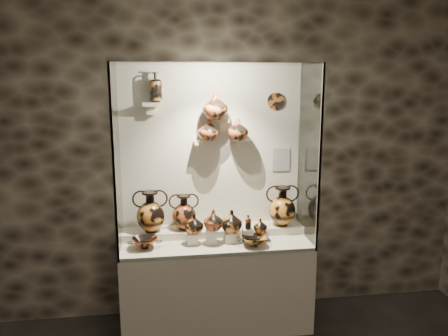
# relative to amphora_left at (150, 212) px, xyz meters

# --- Properties ---
(wall_back) EXTENTS (5.00, 0.02, 3.20)m
(wall_back) POSITION_rel_amphora_left_xyz_m (0.58, 0.18, 0.51)
(wall_back) COLOR black
(wall_back) RESTS_ON ground
(plinth) EXTENTS (1.70, 0.60, 0.80)m
(plinth) POSITION_rel_amphora_left_xyz_m (0.58, -0.14, -0.69)
(plinth) COLOR beige
(plinth) RESTS_ON floor
(front_tier) EXTENTS (1.68, 0.58, 0.03)m
(front_tier) POSITION_rel_amphora_left_xyz_m (0.58, -0.14, -0.28)
(front_tier) COLOR beige
(front_tier) RESTS_ON plinth
(rear_tier) EXTENTS (1.70, 0.25, 0.10)m
(rear_tier) POSITION_rel_amphora_left_xyz_m (0.58, 0.04, -0.24)
(rear_tier) COLOR beige
(rear_tier) RESTS_ON plinth
(back_panel) EXTENTS (1.70, 0.03, 1.60)m
(back_panel) POSITION_rel_amphora_left_xyz_m (0.58, 0.18, 0.51)
(back_panel) COLOR beige
(back_panel) RESTS_ON plinth
(glass_front) EXTENTS (1.70, 0.01, 1.60)m
(glass_front) POSITION_rel_amphora_left_xyz_m (0.58, -0.43, 0.51)
(glass_front) COLOR white
(glass_front) RESTS_ON plinth
(glass_left) EXTENTS (0.01, 0.60, 1.60)m
(glass_left) POSITION_rel_amphora_left_xyz_m (-0.26, -0.14, 0.51)
(glass_left) COLOR white
(glass_left) RESTS_ON plinth
(glass_right) EXTENTS (0.01, 0.60, 1.60)m
(glass_right) POSITION_rel_amphora_left_xyz_m (1.43, -0.14, 0.51)
(glass_right) COLOR white
(glass_right) RESTS_ON plinth
(glass_top) EXTENTS (1.70, 0.60, 0.01)m
(glass_top) POSITION_rel_amphora_left_xyz_m (0.58, -0.14, 1.31)
(glass_top) COLOR white
(glass_top) RESTS_ON back_panel
(frame_post_left) EXTENTS (0.02, 0.02, 1.60)m
(frame_post_left) POSITION_rel_amphora_left_xyz_m (-0.26, -0.43, 0.51)
(frame_post_left) COLOR gray
(frame_post_left) RESTS_ON plinth
(frame_post_right) EXTENTS (0.02, 0.02, 1.60)m
(frame_post_right) POSITION_rel_amphora_left_xyz_m (1.42, -0.43, 0.51)
(frame_post_right) COLOR gray
(frame_post_right) RESTS_ON plinth
(pedestal_a) EXTENTS (0.09, 0.09, 0.10)m
(pedestal_a) POSITION_rel_amphora_left_xyz_m (0.36, -0.19, -0.21)
(pedestal_a) COLOR silver
(pedestal_a) RESTS_ON front_tier
(pedestal_b) EXTENTS (0.09, 0.09, 0.13)m
(pedestal_b) POSITION_rel_amphora_left_xyz_m (0.53, -0.19, -0.20)
(pedestal_b) COLOR silver
(pedestal_b) RESTS_ON front_tier
(pedestal_c) EXTENTS (0.09, 0.09, 0.09)m
(pedestal_c) POSITION_rel_amphora_left_xyz_m (0.70, -0.19, -0.22)
(pedestal_c) COLOR silver
(pedestal_c) RESTS_ON front_tier
(pedestal_d) EXTENTS (0.09, 0.09, 0.12)m
(pedestal_d) POSITION_rel_amphora_left_xyz_m (0.86, -0.19, -0.20)
(pedestal_d) COLOR silver
(pedestal_d) RESTS_ON front_tier
(pedestal_e) EXTENTS (0.09, 0.09, 0.08)m
(pedestal_e) POSITION_rel_amphora_left_xyz_m (1.00, -0.19, -0.22)
(pedestal_e) COLOR silver
(pedestal_e) RESTS_ON front_tier
(bracket_ul) EXTENTS (0.14, 0.12, 0.04)m
(bracket_ul) POSITION_rel_amphora_left_xyz_m (0.03, 0.10, 0.96)
(bracket_ul) COLOR beige
(bracket_ul) RESTS_ON back_panel
(bracket_ca) EXTENTS (0.14, 0.12, 0.04)m
(bracket_ca) POSITION_rel_amphora_left_xyz_m (0.48, 0.10, 0.61)
(bracket_ca) COLOR beige
(bracket_ca) RESTS_ON back_panel
(bracket_cb) EXTENTS (0.10, 0.12, 0.04)m
(bracket_cb) POSITION_rel_amphora_left_xyz_m (0.68, 0.10, 0.81)
(bracket_cb) COLOR beige
(bracket_cb) RESTS_ON back_panel
(bracket_cc) EXTENTS (0.14, 0.12, 0.04)m
(bracket_cc) POSITION_rel_amphora_left_xyz_m (0.86, 0.10, 0.61)
(bracket_cc) COLOR beige
(bracket_cc) RESTS_ON back_panel
(amphora_left) EXTENTS (0.40, 0.40, 0.38)m
(amphora_left) POSITION_rel_amphora_left_xyz_m (0.00, 0.00, 0.00)
(amphora_left) COLOR #C67426
(amphora_left) RESTS_ON rear_tier
(amphora_mid) EXTENTS (0.35, 0.35, 0.33)m
(amphora_mid) POSITION_rel_amphora_left_xyz_m (0.30, 0.02, -0.03)
(amphora_mid) COLOR #A3431C
(amphora_mid) RESTS_ON rear_tier
(amphora_right) EXTENTS (0.35, 0.35, 0.38)m
(amphora_right) POSITION_rel_amphora_left_xyz_m (1.23, -0.00, 0.00)
(amphora_right) COLOR #C67426
(amphora_right) RESTS_ON rear_tier
(jug_a) EXTENTS (0.18, 0.18, 0.17)m
(jug_a) POSITION_rel_amphora_left_xyz_m (0.38, -0.19, -0.07)
(jug_a) COLOR #C67426
(jug_a) RESTS_ON pedestal_a
(jug_b) EXTENTS (0.21, 0.21, 0.18)m
(jug_b) POSITION_rel_amphora_left_xyz_m (0.55, -0.20, -0.04)
(jug_b) COLOR #A3431C
(jug_b) RESTS_ON pedestal_b
(jug_c) EXTENTS (0.25, 0.25, 0.20)m
(jug_c) POSITION_rel_amphora_left_xyz_m (0.72, -0.17, -0.07)
(jug_c) COLOR #C67426
(jug_c) RESTS_ON pedestal_c
(jug_e) EXTENTS (0.14, 0.14, 0.13)m
(jug_e) POSITION_rel_amphora_left_xyz_m (0.98, -0.20, -0.12)
(jug_e) COLOR #C67426
(jug_e) RESTS_ON pedestal_e
(lekythos_small) EXTENTS (0.07, 0.07, 0.15)m
(lekythos_small) POSITION_rel_amphora_left_xyz_m (0.86, -0.20, -0.07)
(lekythos_small) COLOR #A3431C
(lekythos_small) RESTS_ON pedestal_d
(kylix_left) EXTENTS (0.33, 0.30, 0.11)m
(kylix_left) POSITION_rel_amphora_left_xyz_m (-0.05, -0.22, -0.20)
(kylix_left) COLOR #A3431C
(kylix_left) RESTS_ON front_tier
(kylix_right) EXTENTS (0.34, 0.32, 0.11)m
(kylix_right) POSITION_rel_amphora_left_xyz_m (0.90, -0.31, -0.21)
(kylix_right) COLOR #C67426
(kylix_right) RESTS_ON front_tier
(lekythos_tall) EXTENTS (0.14, 0.14, 0.30)m
(lekythos_tall) POSITION_rel_amphora_left_xyz_m (0.08, 0.09, 1.13)
(lekythos_tall) COLOR #C67426
(lekythos_tall) RESTS_ON bracket_ul
(ovoid_vase_a) EXTENTS (0.20, 0.20, 0.20)m
(ovoid_vase_a) POSITION_rel_amphora_left_xyz_m (0.54, 0.06, 0.73)
(ovoid_vase_a) COLOR #A3431C
(ovoid_vase_a) RESTS_ON bracket_ca
(ovoid_vase_b) EXTENTS (0.24, 0.24, 0.24)m
(ovoid_vase_b) POSITION_rel_amphora_left_xyz_m (0.60, 0.04, 0.95)
(ovoid_vase_b) COLOR #A3431C
(ovoid_vase_b) RESTS_ON bracket_cb
(ovoid_vase_c) EXTENTS (0.23, 0.23, 0.20)m
(ovoid_vase_c) POSITION_rel_amphora_left_xyz_m (0.81, 0.06, 0.73)
(ovoid_vase_c) COLOR #A3431C
(ovoid_vase_c) RESTS_ON bracket_cc
(wall_plate) EXTENTS (0.16, 0.02, 0.16)m
(wall_plate) POSITION_rel_amphora_left_xyz_m (1.19, 0.15, 0.98)
(wall_plate) COLOR #934E1D
(wall_plate) RESTS_ON back_panel
(info_placard) EXTENTS (0.17, 0.01, 0.22)m
(info_placard) POSITION_rel_amphora_left_xyz_m (1.25, 0.16, 0.42)
(info_placard) COLOR beige
(info_placard) RESTS_ON back_panel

